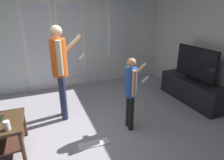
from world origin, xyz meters
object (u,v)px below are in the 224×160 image
object	(u,v)px
flat_screen_tv	(195,64)
cup_near_edge	(7,125)
person_child	(131,88)
tv_stand	(191,90)
person_adult	(60,66)
loose_keyboard	(94,144)

from	to	relation	value
flat_screen_tv	cup_near_edge	xyz separation A→B (m)	(-3.36, -0.45, -0.30)
person_child	cup_near_edge	size ratio (longest dim) A/B	9.96
tv_stand	person_child	xyz separation A→B (m)	(-1.64, -0.37, 0.46)
person_adult	cup_near_edge	distance (m)	1.22
tv_stand	cup_near_edge	distance (m)	3.40
flat_screen_tv	person_child	xyz separation A→B (m)	(-1.64, -0.37, -0.12)
flat_screen_tv	person_adult	xyz separation A→B (m)	(-2.58, 0.38, 0.14)
person_child	person_adult	bearing A→B (deg)	141.51
person_adult	flat_screen_tv	bearing A→B (deg)	-8.27
tv_stand	loose_keyboard	xyz separation A→B (m)	(-2.32, -0.56, -0.23)
flat_screen_tv	person_child	size ratio (longest dim) A/B	0.84
flat_screen_tv	person_adult	size ratio (longest dim) A/B	0.61
tv_stand	person_adult	bearing A→B (deg)	171.66
flat_screen_tv	person_adult	world-z (taller)	person_adult
flat_screen_tv	loose_keyboard	distance (m)	2.52
tv_stand	cup_near_edge	bearing A→B (deg)	-172.39
tv_stand	person_adult	xyz separation A→B (m)	(-2.58, 0.38, 0.73)
cup_near_edge	tv_stand	bearing A→B (deg)	7.61
loose_keyboard	person_adult	bearing A→B (deg)	105.57
loose_keyboard	cup_near_edge	distance (m)	1.17
person_adult	tv_stand	bearing A→B (deg)	-8.34
cup_near_edge	person_child	bearing A→B (deg)	2.69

